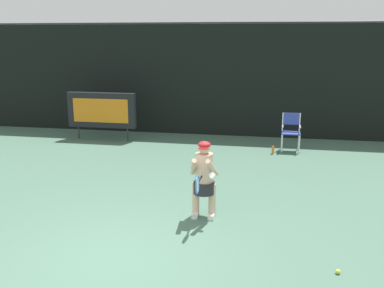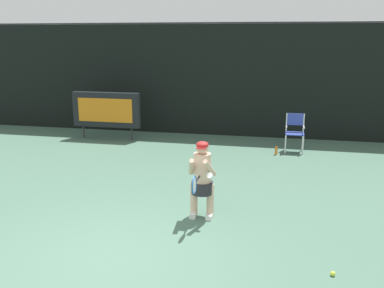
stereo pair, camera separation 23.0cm
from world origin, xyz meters
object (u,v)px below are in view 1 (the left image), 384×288
water_bottle (273,150)px  tennis_ball_loose (338,272)px  umpire_chair (291,130)px  scoreboard (102,110)px  tennis_racket (198,184)px  tennis_player (204,177)px

water_bottle → tennis_ball_loose: 6.27m
water_bottle → umpire_chair: bearing=43.8°
tennis_ball_loose → umpire_chair: bearing=93.6°
scoreboard → tennis_racket: scoreboard is taller
umpire_chair → tennis_player: (-1.72, -5.07, 0.14)m
tennis_racket → umpire_chair: bearing=61.3°
tennis_player → umpire_chair: bearing=71.3°
umpire_chair → tennis_racket: (-1.73, -5.67, 0.21)m
scoreboard → umpire_chair: 5.86m
water_bottle → tennis_player: (-1.23, -4.61, 0.63)m
umpire_chair → tennis_ball_loose: size_ratio=15.88×
tennis_player → tennis_ball_loose: bearing=-36.7°
umpire_chair → tennis_player: bearing=-108.7°
scoreboard → umpire_chair: bearing=-3.2°
water_bottle → scoreboard: bearing=171.6°
scoreboard → tennis_ball_loose: scoreboard is taller
tennis_player → tennis_ball_loose: size_ratio=20.81×
tennis_player → scoreboard: bearing=127.4°
water_bottle → tennis_ball_loose: water_bottle is taller
tennis_player → tennis_ball_loose: tennis_player is taller
scoreboard → umpire_chair: size_ratio=2.04×
water_bottle → tennis_racket: 5.40m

